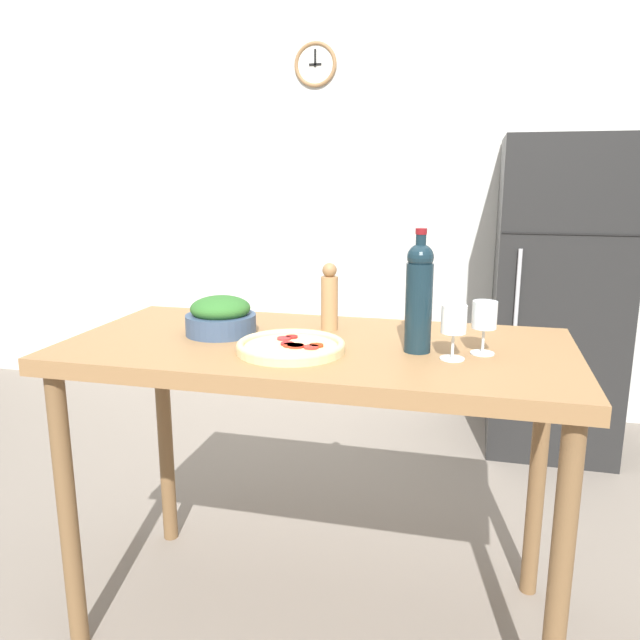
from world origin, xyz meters
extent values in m
plane|color=slate|center=(0.00, 0.00, 0.00)|extent=(14.00, 14.00, 0.00)
cube|color=silver|center=(0.00, 2.07, 1.30)|extent=(6.40, 0.06, 2.60)
torus|color=#997047|center=(-0.53, 2.03, 2.05)|extent=(0.26, 0.02, 0.26)
cylinder|color=silver|center=(-0.53, 2.04, 2.05)|extent=(0.22, 0.01, 0.22)
cube|color=black|center=(-0.53, 2.03, 2.05)|extent=(0.07, 0.01, 0.01)
cube|color=black|center=(-0.53, 2.03, 2.09)|extent=(0.01, 0.01, 0.10)
cube|color=black|center=(0.87, 1.67, 0.81)|extent=(0.63, 0.70, 1.61)
cube|color=black|center=(0.87, 1.32, 1.16)|extent=(0.62, 0.01, 0.01)
cylinder|color=#B2B2B7|center=(0.65, 1.31, 0.72)|extent=(0.02, 0.02, 0.72)
cube|color=olive|center=(0.00, 0.00, 0.91)|extent=(1.49, 0.72, 0.05)
cylinder|color=brown|center=(-0.69, -0.30, 0.44)|extent=(0.06, 0.06, 0.89)
cylinder|color=brown|center=(0.69, -0.30, 0.44)|extent=(0.06, 0.06, 0.89)
cylinder|color=brown|center=(-0.69, 0.30, 0.44)|extent=(0.06, 0.06, 0.89)
cylinder|color=brown|center=(0.69, 0.30, 0.44)|extent=(0.06, 0.06, 0.89)
cylinder|color=#142833|center=(0.30, -0.03, 1.06)|extent=(0.07, 0.07, 0.25)
sphere|color=#142833|center=(0.30, -0.03, 1.20)|extent=(0.07, 0.07, 0.07)
cylinder|color=#142833|center=(0.30, -0.03, 1.23)|extent=(0.03, 0.03, 0.06)
cylinder|color=maroon|center=(0.30, -0.03, 1.27)|extent=(0.03, 0.03, 0.02)
cylinder|color=silver|center=(0.40, -0.08, 0.94)|extent=(0.07, 0.07, 0.00)
cylinder|color=silver|center=(0.40, -0.08, 0.97)|extent=(0.01, 0.01, 0.07)
cylinder|color=white|center=(0.40, -0.08, 1.05)|extent=(0.07, 0.07, 0.08)
cylinder|color=maroon|center=(0.40, -0.08, 1.03)|extent=(0.06, 0.06, 0.03)
cylinder|color=silver|center=(0.48, -0.01, 0.94)|extent=(0.07, 0.07, 0.00)
cylinder|color=silver|center=(0.48, -0.01, 0.97)|extent=(0.01, 0.01, 0.07)
cylinder|color=white|center=(0.48, -0.01, 1.05)|extent=(0.07, 0.07, 0.08)
cylinder|color=maroon|center=(0.48, -0.01, 1.01)|extent=(0.06, 0.06, 0.01)
cylinder|color=#AD7F51|center=(0.00, 0.16, 1.02)|extent=(0.05, 0.05, 0.17)
sphere|color=#936C45|center=(0.00, 0.16, 1.13)|extent=(0.05, 0.05, 0.05)
cylinder|color=#384C6B|center=(-0.32, 0.03, 0.97)|extent=(0.22, 0.22, 0.06)
ellipsoid|color=#2D6628|center=(-0.32, 0.03, 1.02)|extent=(0.19, 0.19, 0.08)
cylinder|color=#DBC189|center=(-0.05, -0.11, 0.94)|extent=(0.31, 0.31, 0.02)
torus|color=#DBC189|center=(-0.05, -0.11, 0.96)|extent=(0.31, 0.31, 0.02)
cylinder|color=red|center=(-0.03, -0.13, 0.96)|extent=(0.05, 0.05, 0.01)
cylinder|color=red|center=(0.02, -0.13, 0.96)|extent=(0.04, 0.04, 0.01)
cylinder|color=red|center=(-0.03, -0.13, 0.96)|extent=(0.05, 0.05, 0.01)
cylinder|color=red|center=(0.03, -0.11, 0.96)|extent=(0.04, 0.04, 0.01)
cylinder|color=red|center=(-0.08, -0.06, 0.96)|extent=(0.04, 0.04, 0.01)
cylinder|color=red|center=(-0.06, -0.11, 0.96)|extent=(0.04, 0.04, 0.01)
cylinder|color=red|center=(-0.05, -0.13, 0.96)|extent=(0.04, 0.04, 0.01)
cylinder|color=red|center=(-0.07, -0.03, 0.96)|extent=(0.04, 0.04, 0.01)
camera|label=1|loc=(0.44, -1.73, 1.42)|focal=35.00mm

